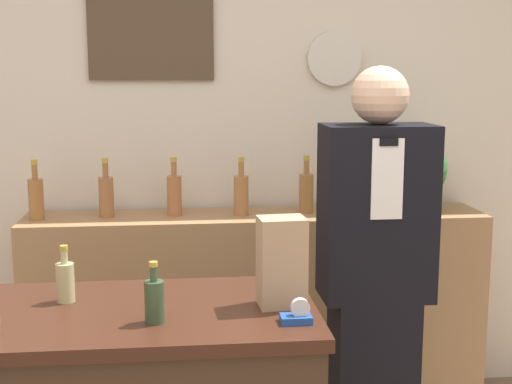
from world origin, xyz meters
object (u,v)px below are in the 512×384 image
shopkeeper (374,283)px  tape_dispenser (297,315)px  potted_plant (417,173)px  paper_bag (282,262)px

shopkeeper → tape_dispenser: (-0.43, -0.73, 0.14)m
shopkeeper → potted_plant: bearing=59.7°
shopkeeper → tape_dispenser: 0.86m
potted_plant → paper_bag: size_ratio=1.28×
potted_plant → shopkeeper: bearing=-120.3°
shopkeeper → potted_plant: shopkeeper is taller
shopkeeper → paper_bag: bearing=-128.4°
paper_bag → tape_dispenser: paper_bag is taller
paper_bag → tape_dispenser: size_ratio=3.09×
shopkeeper → paper_bag: size_ratio=6.13×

